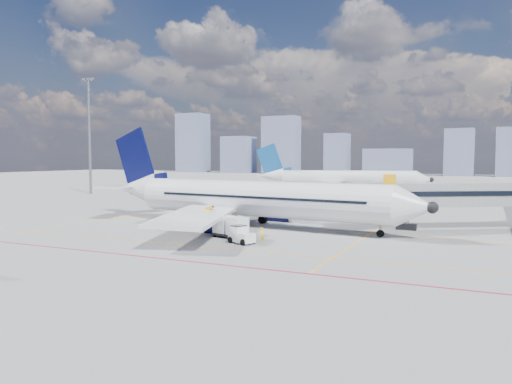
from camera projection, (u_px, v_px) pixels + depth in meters
ground at (218, 236)px, 51.54m from camera, size 420.00×420.00×0.00m
apron_markings at (193, 241)px, 48.25m from camera, size 90.00×35.12×0.01m
jet_bridge at (472, 196)px, 56.62m from camera, size 23.55×15.78×6.30m
floodlight_mast_nw at (89, 132)px, 109.98m from camera, size 3.20×0.61×25.45m
distant_skyline at (418, 147)px, 223.96m from camera, size 254.25×14.55×31.84m
main_aircraft at (245, 199)px, 59.01m from camera, size 43.15×37.54×12.63m
second_aircraft at (340, 179)px, 111.46m from camera, size 38.74×33.36×11.42m
baggage_tug at (241, 235)px, 46.96m from camera, size 2.80×2.28×1.71m
cargo_dolly at (230, 226)px, 50.12m from camera, size 4.32×2.96×2.17m
belt_loader at (179, 223)px, 56.25m from camera, size 6.66×3.51×2.70m
ramp_worker at (262, 235)px, 47.39m from camera, size 0.40×0.57×1.49m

